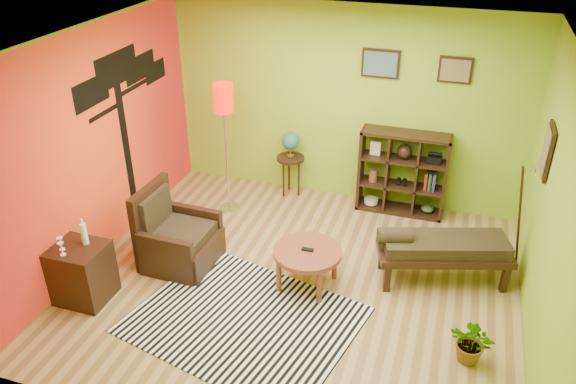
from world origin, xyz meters
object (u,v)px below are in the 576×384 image
(floor_lamp, at_px, (224,110))
(bench, at_px, (441,248))
(cube_shelf, at_px, (403,173))
(armchair, at_px, (176,240))
(side_cabinet, at_px, (82,272))
(globe_table, at_px, (290,148))
(potted_plant, at_px, (472,346))
(coffee_table, at_px, (308,255))

(floor_lamp, bearing_deg, bench, -14.53)
(floor_lamp, height_order, cube_shelf, floor_lamp)
(armchair, height_order, bench, armchair)
(armchair, bearing_deg, bench, 11.01)
(side_cabinet, bearing_deg, floor_lamp, 71.60)
(armchair, relative_size, globe_table, 1.00)
(bench, bearing_deg, side_cabinet, -157.65)
(potted_plant, bearing_deg, side_cabinet, -175.62)
(armchair, xyz_separation_m, floor_lamp, (0.11, 1.37, 1.21))
(floor_lamp, distance_m, cube_shelf, 2.61)
(armchair, xyz_separation_m, side_cabinet, (-0.66, -0.94, 0.04))
(side_cabinet, xyz_separation_m, floor_lamp, (0.77, 2.32, 1.17))
(side_cabinet, distance_m, globe_table, 3.38)
(coffee_table, distance_m, potted_plant, 1.98)
(floor_lamp, relative_size, potted_plant, 4.00)
(coffee_table, relative_size, side_cabinet, 0.79)
(coffee_table, xyz_separation_m, potted_plant, (1.85, -0.66, -0.23))
(side_cabinet, xyz_separation_m, potted_plant, (4.17, 0.32, -0.16))
(cube_shelf, height_order, potted_plant, cube_shelf)
(coffee_table, distance_m, side_cabinet, 2.52)
(cube_shelf, xyz_separation_m, potted_plant, (1.06, -2.69, -0.42))
(potted_plant, bearing_deg, cube_shelf, 111.45)
(globe_table, distance_m, potted_plant, 3.86)
(bench, bearing_deg, floor_lamp, 165.47)
(armchair, height_order, floor_lamp, floor_lamp)
(side_cabinet, height_order, globe_table, globe_table)
(potted_plant, bearing_deg, bench, 108.88)
(coffee_table, xyz_separation_m, bench, (1.44, 0.56, 0.03))
(bench, bearing_deg, cube_shelf, 113.53)
(armchair, bearing_deg, globe_table, 68.73)
(potted_plant, bearing_deg, floor_lamp, 149.58)
(cube_shelf, bearing_deg, floor_lamp, -163.49)
(armchair, xyz_separation_m, bench, (3.09, 0.60, 0.15))
(coffee_table, xyz_separation_m, cube_shelf, (0.80, 2.03, 0.18))
(coffee_table, distance_m, globe_table, 2.23)
(coffee_table, bearing_deg, potted_plant, -19.63)
(coffee_table, distance_m, floor_lamp, 2.32)
(potted_plant, bearing_deg, armchair, 169.93)
(floor_lamp, xyz_separation_m, globe_table, (0.70, 0.70, -0.76))
(armchair, bearing_deg, side_cabinet, -125.21)
(cube_shelf, distance_m, potted_plant, 2.92)
(globe_table, xyz_separation_m, potted_plant, (2.70, -2.69, -0.57))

